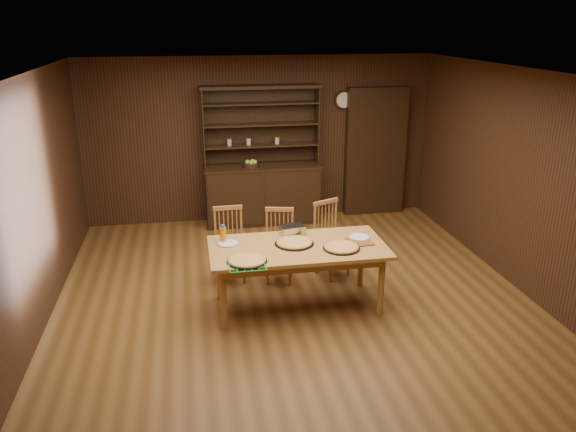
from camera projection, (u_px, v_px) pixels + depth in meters
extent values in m
plane|color=brown|center=(295.00, 300.00, 6.59)|extent=(6.00, 6.00, 0.00)
plane|color=white|center=(296.00, 73.00, 5.72)|extent=(6.00, 6.00, 0.00)
plane|color=#392412|center=(260.00, 140.00, 8.94)|extent=(5.50, 0.00, 5.50)
plane|color=#392412|center=(390.00, 341.00, 3.37)|extent=(5.50, 0.00, 5.50)
plane|color=#392412|center=(30.00, 209.00, 5.69)|extent=(0.00, 6.00, 6.00)
plane|color=#392412|center=(524.00, 183.00, 6.61)|extent=(0.00, 6.00, 6.00)
cube|color=black|center=(263.00, 195.00, 8.98)|extent=(1.80, 0.50, 0.90)
cube|color=black|center=(262.00, 167.00, 8.82)|extent=(1.84, 0.52, 0.04)
cube|color=black|center=(260.00, 124.00, 8.83)|extent=(1.80, 0.02, 1.20)
cube|color=black|center=(203.00, 128.00, 8.54)|extent=(0.02, 0.32, 1.20)
cube|color=black|center=(317.00, 124.00, 8.84)|extent=(0.02, 0.32, 1.20)
cube|color=black|center=(260.00, 87.00, 8.49)|extent=(1.84, 0.34, 0.05)
cylinder|color=#B0A995|center=(229.00, 142.00, 8.68)|extent=(0.07, 0.07, 0.10)
cylinder|color=#B0A995|center=(249.00, 142.00, 8.73)|extent=(0.07, 0.07, 0.10)
cube|color=black|center=(375.00, 152.00, 9.25)|extent=(1.00, 0.18, 2.10)
cylinder|color=black|center=(344.00, 100.00, 8.93)|extent=(0.30, 0.04, 0.30)
cylinder|color=beige|center=(344.00, 100.00, 8.90)|extent=(0.24, 0.01, 0.24)
cube|color=#A27038|center=(298.00, 248.00, 6.22)|extent=(1.96, 0.98, 0.04)
cylinder|color=#A27038|center=(224.00, 300.00, 5.85)|extent=(0.07, 0.07, 0.71)
cylinder|color=#A27038|center=(219.00, 270.00, 6.54)|extent=(0.07, 0.07, 0.71)
cylinder|color=#A27038|center=(381.00, 287.00, 6.14)|extent=(0.07, 0.07, 0.71)
cylinder|color=#A27038|center=(361.00, 260.00, 6.83)|extent=(0.07, 0.07, 0.71)
cube|color=#A06A36|center=(231.00, 251.00, 6.98)|extent=(0.40, 0.38, 0.04)
cylinder|color=#A06A36|center=(221.00, 272.00, 6.89)|extent=(0.03, 0.03, 0.37)
cylinder|color=#A06A36|center=(218.00, 263.00, 7.14)|extent=(0.03, 0.03, 0.37)
cylinder|color=#A06A36|center=(244.00, 270.00, 6.95)|extent=(0.03, 0.03, 0.37)
cylinder|color=#A06A36|center=(241.00, 261.00, 7.20)|extent=(0.03, 0.03, 0.37)
cube|color=#A06A36|center=(228.00, 208.00, 6.95)|extent=(0.37, 0.05, 0.05)
cube|color=#A06A36|center=(279.00, 252.00, 6.99)|extent=(0.44, 0.43, 0.04)
cylinder|color=#A06A36|center=(267.00, 271.00, 6.93)|extent=(0.03, 0.03, 0.36)
cylinder|color=#A06A36|center=(269.00, 262.00, 7.18)|extent=(0.03, 0.03, 0.36)
cylinder|color=#A06A36|center=(290.00, 271.00, 6.92)|extent=(0.03, 0.03, 0.36)
cylinder|color=#A06A36|center=(291.00, 262.00, 7.17)|extent=(0.03, 0.03, 0.36)
cube|color=#A06A36|center=(280.00, 209.00, 6.96)|extent=(0.36, 0.11, 0.05)
cube|color=#A06A36|center=(333.00, 245.00, 7.12)|extent=(0.52, 0.51, 0.04)
cylinder|color=#A06A36|center=(330.00, 267.00, 7.00)|extent=(0.03, 0.03, 0.39)
cylinder|color=#A06A36|center=(316.00, 260.00, 7.22)|extent=(0.03, 0.03, 0.39)
cylinder|color=#A06A36|center=(349.00, 262.00, 7.16)|extent=(0.03, 0.03, 0.39)
cylinder|color=#A06A36|center=(334.00, 255.00, 7.38)|extent=(0.03, 0.03, 0.39)
cube|color=#A06A36|center=(326.00, 202.00, 7.06)|extent=(0.36, 0.19, 0.05)
cylinder|color=black|center=(247.00, 261.00, 5.80)|extent=(0.42, 0.42, 0.01)
cylinder|color=#E5B462|center=(247.00, 260.00, 5.80)|extent=(0.39, 0.39, 0.02)
torus|color=#B28540|center=(247.00, 260.00, 5.80)|extent=(0.40, 0.40, 0.03)
cylinder|color=black|center=(341.00, 248.00, 6.13)|extent=(0.41, 0.41, 0.01)
cylinder|color=#E5B462|center=(341.00, 247.00, 6.13)|extent=(0.37, 0.37, 0.02)
torus|color=#B28540|center=(341.00, 247.00, 6.13)|extent=(0.38, 0.38, 0.03)
cylinder|color=black|center=(294.00, 244.00, 6.26)|extent=(0.44, 0.44, 0.01)
cylinder|color=#E5B462|center=(294.00, 242.00, 6.25)|extent=(0.39, 0.39, 0.02)
torus|color=#B28540|center=(294.00, 242.00, 6.25)|extent=(0.40, 0.40, 0.03)
cylinder|color=silver|center=(228.00, 243.00, 6.26)|extent=(0.23, 0.23, 0.01)
torus|color=#3861A8|center=(228.00, 243.00, 6.26)|extent=(0.23, 0.23, 0.01)
cylinder|color=silver|center=(359.00, 237.00, 6.44)|extent=(0.24, 0.24, 0.01)
torus|color=#3861A8|center=(359.00, 237.00, 6.44)|extent=(0.24, 0.24, 0.01)
cube|color=white|center=(292.00, 230.00, 6.53)|extent=(0.29, 0.23, 0.11)
cylinder|color=orange|center=(223.00, 235.00, 6.29)|extent=(0.07, 0.07, 0.18)
cylinder|color=#1648B6|center=(223.00, 226.00, 6.25)|extent=(0.04, 0.04, 0.03)
cube|color=red|center=(364.00, 243.00, 6.28)|extent=(0.20, 0.20, 0.01)
cube|color=red|center=(355.00, 241.00, 6.32)|extent=(0.21, 0.21, 0.01)
cylinder|color=black|center=(251.00, 165.00, 8.73)|extent=(0.26, 0.26, 0.06)
sphere|color=#83CA36|center=(247.00, 162.00, 8.70)|extent=(0.08, 0.08, 0.08)
sphere|color=#83CA36|center=(252.00, 161.00, 8.74)|extent=(0.08, 0.08, 0.08)
sphere|color=#83CA36|center=(251.00, 163.00, 8.67)|extent=(0.08, 0.08, 0.08)
sphere|color=#83CA36|center=(255.00, 162.00, 8.70)|extent=(0.08, 0.08, 0.08)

